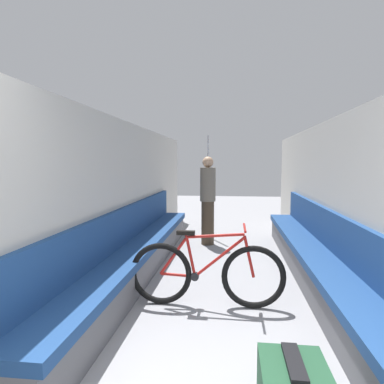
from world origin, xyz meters
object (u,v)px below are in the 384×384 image
bench_seat_row_left (137,254)px  bench_seat_row_right (315,259)px  bicycle (206,274)px  passenger_standing (208,199)px  grab_pole_near (208,188)px

bench_seat_row_left → bench_seat_row_right: same height
bicycle → passenger_standing: bearing=113.3°
bench_seat_row_right → passenger_standing: 2.58m
bench_seat_row_left → grab_pole_near: bearing=73.1°
bench_seat_row_left → grab_pole_near: 2.85m
bench_seat_row_right → bicycle: 1.65m
bench_seat_row_left → bicycle: (1.04, -0.91, 0.05)m
bench_seat_row_left → passenger_standing: size_ratio=3.37×
passenger_standing → bench_seat_row_right: bearing=121.9°
bicycle → passenger_standing: passenger_standing is taller
bench_seat_row_right → passenger_standing: passenger_standing is taller
grab_pole_near → passenger_standing: bearing=-86.2°
grab_pole_near → passenger_standing: grab_pole_near is taller
bicycle → grab_pole_near: size_ratio=0.80×
bench_seat_row_left → bicycle: bearing=-41.1°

